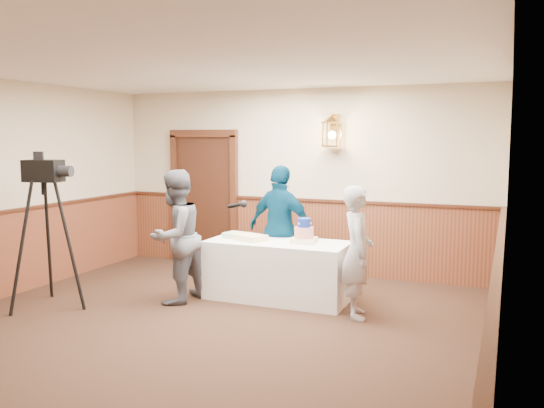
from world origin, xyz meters
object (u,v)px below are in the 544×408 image
Objects in this scene: tiered_cake at (304,233)px; assistant_p at (281,228)px; interviewer at (176,237)px; sheet_cake_green at (236,235)px; tv_camera_rig at (47,242)px; sheet_cake_yellow at (251,238)px; display_table at (278,270)px; baker at (357,252)px.

tiered_cake is 0.61m from assistant_p.
sheet_cake_green is at bearing 148.82° from interviewer.
interviewer is 0.93× the size of tv_camera_rig.
tiered_cake is 0.69m from sheet_cake_yellow.
display_table is 0.60m from tiered_cake.
tiered_cake is (0.34, 0.04, 0.50)m from display_table.
assistant_p reaches higher than sheet_cake_green.
sheet_cake_yellow is at bearing 22.44° from tv_camera_rig.
tv_camera_rig reaches higher than interviewer.
tv_camera_rig reaches higher than sheet_cake_yellow.
display_table is 6.03× the size of sheet_cake_green.
interviewer reaches higher than tiered_cake.
sheet_cake_green is 2.34m from tv_camera_rig.
baker is at bearing 6.77° from tv_camera_rig.
sheet_cake_yellow is 0.55m from assistant_p.
sheet_cake_green is 0.17× the size of tv_camera_rig.
baker is 1.47m from assistant_p.
tiered_cake reaches higher than display_table.
baker reaches higher than tiered_cake.
assistant_p is at bearing 106.65° from display_table.
tiered_cake is 1.12× the size of sheet_cake_green.
sheet_cake_green is 0.62m from assistant_p.
display_table is 1.00× the size of tv_camera_rig.
sheet_cake_yellow is 1.48m from baker.
display_table is at bearing -174.04° from tiered_cake.
tv_camera_rig is (-2.32, -1.85, -0.04)m from assistant_p.
tiered_cake is 0.20× the size of assistant_p.
assistant_p is at bearing 40.25° from sheet_cake_green.
baker is at bearing 105.12° from interviewer.
sheet_cake_yellow is 0.20× the size of tv_camera_rig.
sheet_cake_green is (-0.26, 0.11, -0.00)m from sheet_cake_yellow.
tiered_cake is at bearing 9.51° from sheet_cake_yellow.
assistant_p is (1.00, 1.05, 0.01)m from interviewer.
tiered_cake is 1.61m from interviewer.
tiered_cake is 0.94m from sheet_cake_green.
display_table is 1.23m from baker.
tv_camera_rig is at bearing -152.47° from tiered_cake.
sheet_cake_yellow reaches higher than display_table.
interviewer is 1.09× the size of baker.
assistant_p reaches higher than display_table.
display_table is 0.54m from sheet_cake_yellow.
sheet_cake_green is at bearing 52.57° from assistant_p.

